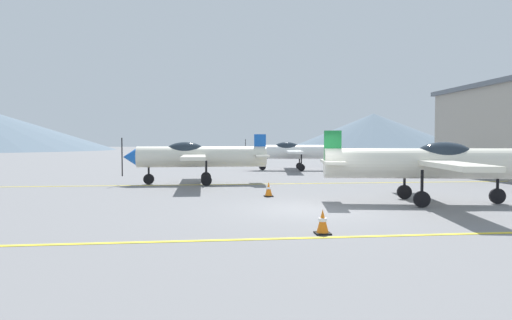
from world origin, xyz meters
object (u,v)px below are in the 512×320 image
airplane_near (427,162)px  airplane_mid (197,156)px  traffic_cone_side (269,189)px  traffic_cone_front (323,222)px  airplane_far (294,151)px  car_sedan (351,156)px

airplane_near → airplane_mid: size_ratio=1.01×
airplane_near → traffic_cone_side: size_ratio=14.67×
airplane_mid → traffic_cone_front: (3.16, -12.97, -1.17)m
traffic_cone_front → airplane_far: bearing=80.0°
airplane_mid → car_sedan: airplane_mid is taller
car_sedan → traffic_cone_side: bearing=-116.4°
car_sedan → traffic_cone_front: bearing=-110.2°
airplane_near → car_sedan: size_ratio=1.90×
car_sedan → traffic_cone_front: (-10.86, -29.59, -0.56)m
airplane_near → traffic_cone_front: bearing=-137.1°
traffic_cone_front → traffic_cone_side: 7.27m
airplane_far → car_sedan: size_ratio=1.90×
airplane_mid → traffic_cone_side: (2.94, -5.70, -1.17)m
airplane_far → traffic_cone_front: (-4.13, -23.36, -1.17)m
airplane_near → traffic_cone_side: airplane_near is taller
airplane_mid → car_sedan: (14.03, 16.62, -0.61)m
airplane_near → airplane_mid: 11.66m
airplane_near → airplane_far: (-0.95, 18.64, 0.00)m
airplane_near → car_sedan: (5.78, 24.87, -0.61)m
car_sedan → airplane_far: bearing=-137.2°
airplane_mid → traffic_cone_side: size_ratio=14.59×
airplane_far → traffic_cone_front: 23.75m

